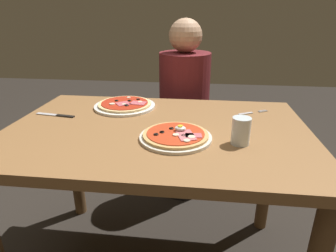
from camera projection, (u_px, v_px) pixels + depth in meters
The scene contains 7 objects.
dining_table at pixel (157, 152), 1.25m from camera, with size 1.26×0.85×0.77m.
pizza_foreground at pixel (176, 136), 1.10m from camera, with size 0.28×0.28×0.05m.
pizza_across_left at pixel (125, 105), 1.46m from camera, with size 0.30×0.30×0.03m.
water_glass_near at pixel (241, 133), 1.05m from camera, with size 0.07×0.07×0.10m.
fork at pixel (251, 113), 1.37m from camera, with size 0.15×0.09×0.00m.
knife at pixel (58, 115), 1.34m from camera, with size 0.20×0.05×0.01m.
diner_person at pixel (184, 117), 1.92m from camera, with size 0.32×0.32×1.18m.
Camera 1 is at (0.18, -1.11, 1.22)m, focal length 30.97 mm.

